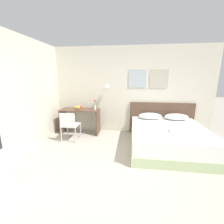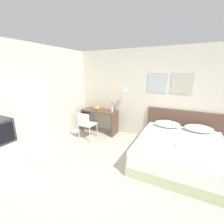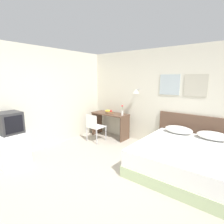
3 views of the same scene
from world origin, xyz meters
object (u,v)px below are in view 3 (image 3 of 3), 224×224
object	(u,v)px
desk	(110,120)
flower_vase	(122,111)
fruit_bowl	(109,112)
tv_stand	(12,148)
pillow_right	(213,136)
desk_chair	(94,125)
bed	(184,158)
pillow_left	(179,130)
television	(9,123)
folded_towel_near_foot	(187,150)
headboard	(197,135)

from	to	relation	value
desk	flower_vase	distance (m)	0.61
fruit_bowl	tv_stand	size ratio (longest dim) A/B	0.38
pillow_right	desk_chair	world-z (taller)	desk_chair
flower_vase	fruit_bowl	bearing A→B (deg)	179.42
bed	desk_chair	size ratio (longest dim) A/B	2.36
fruit_bowl	tv_stand	distance (m)	2.80
pillow_left	tv_stand	size ratio (longest dim) A/B	0.93
television	bed	bearing A→B (deg)	33.21
folded_towel_near_foot	desk_chair	xyz separation A→B (m)	(-2.70, 0.37, -0.07)
desk	flower_vase	bearing A→B (deg)	-4.70
pillow_right	folded_towel_near_foot	xyz separation A→B (m)	(-0.26, -1.03, -0.06)
headboard	folded_towel_near_foot	xyz separation A→B (m)	(0.11, -1.30, 0.08)
fruit_bowl	television	xyz separation A→B (m)	(-0.55, -2.70, 0.11)
headboard	pillow_right	bearing A→B (deg)	-36.28
pillow_left	pillow_right	size ratio (longest dim) A/B	1.00
headboard	television	xyz separation A→B (m)	(-3.06, -3.01, 0.44)
pillow_left	desk	size ratio (longest dim) A/B	0.56
bed	desk	xyz separation A→B (m)	(-2.51, 0.73, 0.27)
pillow_right	flower_vase	distance (m)	2.40
flower_vase	television	xyz separation A→B (m)	(-1.05, -2.70, 0.04)
bed	tv_stand	world-z (taller)	tv_stand
bed	fruit_bowl	distance (m)	2.66
pillow_right	desk_chair	xyz separation A→B (m)	(-2.96, -0.66, -0.13)
headboard	pillow_left	distance (m)	0.48
fruit_bowl	desk	bearing A→B (deg)	85.02
headboard	pillow_right	world-z (taller)	headboard
tv_stand	bed	bearing A→B (deg)	33.18
desk_chair	tv_stand	distance (m)	2.14
bed	desk_chair	world-z (taller)	desk_chair
pillow_right	television	bearing A→B (deg)	-141.40
bed	flower_vase	size ratio (longest dim) A/B	6.22
desk_chair	fruit_bowl	world-z (taller)	fruit_bowl
folded_towel_near_foot	fruit_bowl	bearing A→B (deg)	159.29
tv_stand	flower_vase	bearing A→B (deg)	68.75
bed	television	world-z (taller)	television
pillow_right	desk	xyz separation A→B (m)	(-2.88, -0.00, -0.09)
folded_towel_near_foot	pillow_right	bearing A→B (deg)	75.66
pillow_right	bed	bearing A→B (deg)	-116.71
flower_vase	folded_towel_near_foot	bearing A→B (deg)	-24.86
pillow_right	tv_stand	world-z (taller)	pillow_right
bed	tv_stand	distance (m)	3.66
bed	desk	size ratio (longest dim) A/B	1.66
fruit_bowl	television	distance (m)	2.76
flower_vase	television	world-z (taller)	television
tv_stand	television	xyz separation A→B (m)	(0.00, 0.00, 0.58)
pillow_left	desk_chair	distance (m)	2.32
television	folded_towel_near_foot	bearing A→B (deg)	28.37
folded_towel_near_foot	headboard	bearing A→B (deg)	94.71
desk_chair	flower_vase	bearing A→B (deg)	46.97
folded_towel_near_foot	flower_vase	distance (m)	2.36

